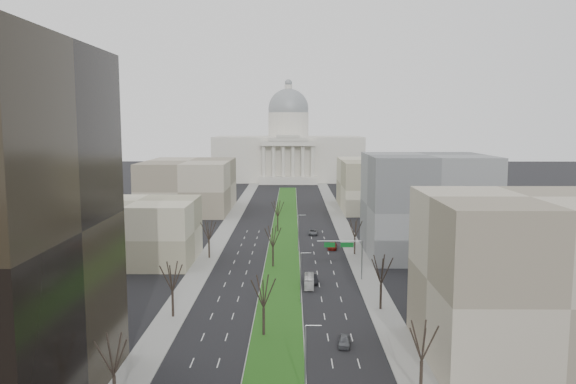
{
  "coord_description": "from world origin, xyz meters",
  "views": [
    {
      "loc": [
        2.25,
        -39.99,
        31.47
      ],
      "look_at": [
        1.06,
        108.12,
        13.15
      ],
      "focal_mm": 35.0,
      "sensor_mm": 36.0,
      "label": 1
    }
  ],
  "objects_px": {
    "car_grey_near": "(344,341)",
    "car_black": "(312,279)",
    "car_grey_far": "(313,232)",
    "box_van": "(309,281)",
    "car_red": "(332,246)"
  },
  "relations": [
    {
      "from": "car_red",
      "to": "car_grey_far",
      "type": "distance_m",
      "value": 18.45
    },
    {
      "from": "car_grey_far",
      "to": "box_van",
      "type": "bearing_deg",
      "value": -88.99
    },
    {
      "from": "car_grey_near",
      "to": "car_red",
      "type": "distance_m",
      "value": 61.71
    },
    {
      "from": "car_grey_far",
      "to": "box_van",
      "type": "distance_m",
      "value": 50.76
    },
    {
      "from": "car_grey_near",
      "to": "car_black",
      "type": "bearing_deg",
      "value": 103.79
    },
    {
      "from": "car_grey_near",
      "to": "box_van",
      "type": "relative_size",
      "value": 0.55
    },
    {
      "from": "car_grey_near",
      "to": "car_black",
      "type": "relative_size",
      "value": 0.8
    },
    {
      "from": "car_black",
      "to": "car_red",
      "type": "height_order",
      "value": "car_black"
    },
    {
      "from": "car_red",
      "to": "box_van",
      "type": "distance_m",
      "value": 33.41
    },
    {
      "from": "car_red",
      "to": "car_black",
      "type": "bearing_deg",
      "value": -94.88
    },
    {
      "from": "car_grey_near",
      "to": "car_red",
      "type": "relative_size",
      "value": 0.75
    },
    {
      "from": "car_grey_near",
      "to": "box_van",
      "type": "height_order",
      "value": "box_van"
    },
    {
      "from": "car_grey_far",
      "to": "box_van",
      "type": "relative_size",
      "value": 0.68
    },
    {
      "from": "car_grey_near",
      "to": "car_grey_far",
      "type": "xyz_separation_m",
      "value": [
        -1.5,
        79.63,
        -0.0
      ]
    },
    {
      "from": "car_red",
      "to": "box_van",
      "type": "relative_size",
      "value": 0.73
    }
  ]
}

